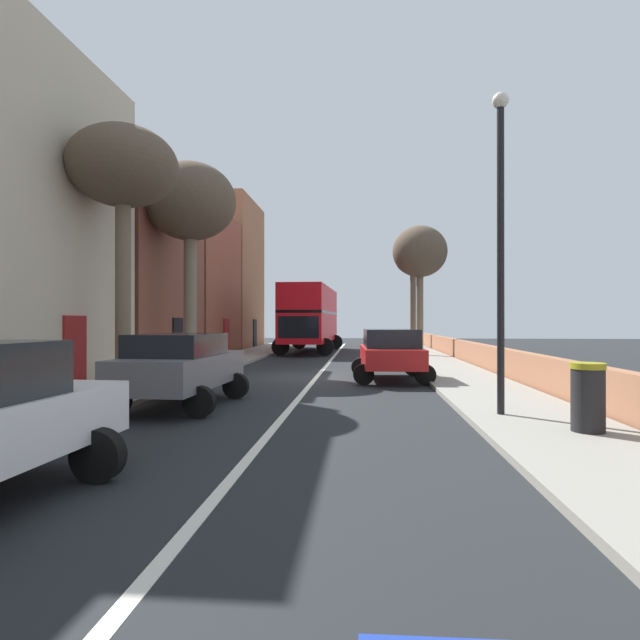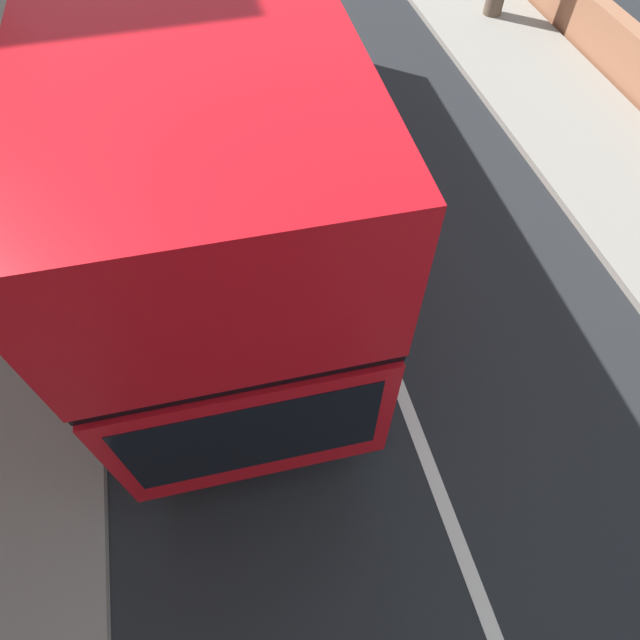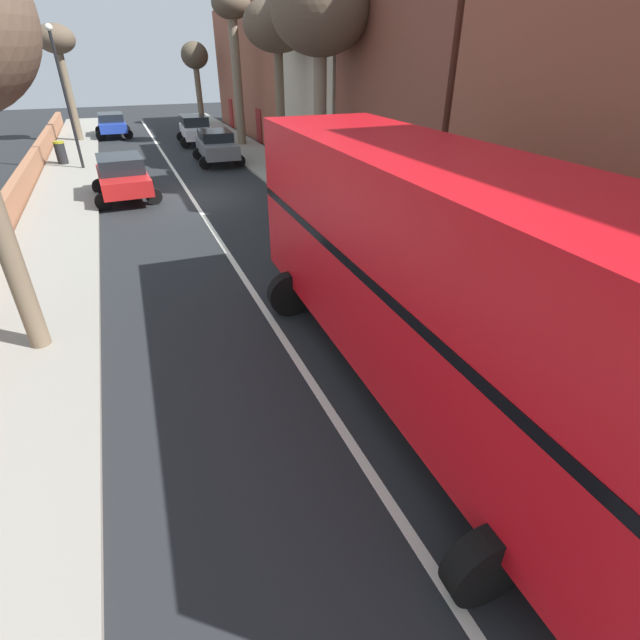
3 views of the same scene
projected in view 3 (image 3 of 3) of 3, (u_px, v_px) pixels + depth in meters
The scene contains 18 objects.
ground_plane at pixel (192, 198), 19.48m from camera, with size 84.00×84.00×0.00m, color black.
road_centre_line at pixel (192, 197), 19.48m from camera, with size 0.16×54.00×0.01m, color silver.
sidewalk_left at pixel (301, 185), 21.08m from camera, with size 2.60×60.00×0.12m, color gray.
sidewalk_right at pixel (62, 209), 17.82m from camera, with size 2.60×60.00×0.12m, color gray.
terraced_houses_left at pixel (389, 73), 19.18m from camera, with size 4.07×47.68×10.93m.
boundary_wall_right at pixel (12, 202), 17.08m from camera, with size 0.36×54.00×1.01m, color #9E6647.
double_decker_bus at pixel (431, 268), 7.29m from camera, with size 3.76×10.28×4.06m.
parked_car_grey_left_0 at pixel (217, 145), 25.02m from camera, with size 2.53×4.20×1.66m.
parked_car_red_right_1 at pixel (123, 175), 18.86m from camera, with size 2.63×4.16×1.68m.
parked_car_blue_right_2 at pixel (112, 123), 32.98m from camera, with size 2.47×4.30×1.56m.
parked_car_white_left_3 at pixel (196, 128), 30.34m from camera, with size 2.52×4.22×1.72m.
street_tree_left_0 at pixel (232, 21), 26.87m from camera, with size 2.23×2.23×8.39m.
street_tree_left_2 at pixel (277, 28), 20.99m from camera, with size 3.11×3.11×7.42m.
street_tree_right_3 at pixel (57, 46), 28.77m from camera, with size 2.28×2.28×6.74m.
street_tree_left_4 at pixel (320, 13), 16.53m from camera, with size 3.56×3.56×8.04m.
street_tree_left_6 at pixel (195, 59), 36.58m from camera, with size 2.09×2.09×5.94m.
lamppost_right at pixel (64, 88), 22.11m from camera, with size 0.32×0.32×6.31m.
litter_bin_right at pixel (61, 152), 24.56m from camera, with size 0.55×0.55×1.13m.
Camera 3 is at (2.49, 20.02, 5.30)m, focal length 26.03 mm.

